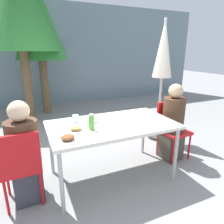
# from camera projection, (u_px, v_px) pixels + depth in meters

# --- Properties ---
(ground_plane) EXTENTS (24.00, 24.00, 0.00)m
(ground_plane) POSITION_uv_depth(u_px,v_px,m) (112.00, 175.00, 2.72)
(ground_plane) COLOR gray
(building_facade) EXTENTS (10.00, 0.20, 3.00)m
(building_facade) POSITION_uv_depth(u_px,v_px,m) (55.00, 55.00, 6.05)
(building_facade) COLOR slate
(building_facade) RESTS_ON ground
(dining_table) EXTENTS (1.57, 0.89, 0.75)m
(dining_table) POSITION_uv_depth(u_px,v_px,m) (112.00, 127.00, 2.51)
(dining_table) COLOR silver
(dining_table) RESTS_ON ground
(chair_left) EXTENTS (0.41, 0.41, 0.87)m
(chair_left) POSITION_uv_depth(u_px,v_px,m) (20.00, 163.00, 2.06)
(chair_left) COLOR red
(chair_left) RESTS_ON ground
(person_left) EXTENTS (0.33, 0.33, 1.15)m
(person_left) POSITION_uv_depth(u_px,v_px,m) (25.00, 156.00, 2.14)
(person_left) COLOR #383842
(person_left) RESTS_ON ground
(chair_right) EXTENTS (0.43, 0.43, 0.87)m
(chair_right) POSITION_uv_depth(u_px,v_px,m) (171.00, 125.00, 3.12)
(chair_right) COLOR red
(chair_right) RESTS_ON ground
(person_right) EXTENTS (0.32, 0.32, 1.17)m
(person_right) POSITION_uv_depth(u_px,v_px,m) (173.00, 124.00, 3.01)
(person_right) COLOR #473D33
(person_right) RESTS_ON ground
(closed_umbrella) EXTENTS (0.36, 0.36, 2.15)m
(closed_umbrella) POSITION_uv_depth(u_px,v_px,m) (163.00, 55.00, 3.45)
(closed_umbrella) COLOR #333333
(closed_umbrella) RESTS_ON ground
(plate_0) EXTENTS (0.25, 0.25, 0.07)m
(plate_0) POSITION_uv_depth(u_px,v_px,m) (68.00, 139.00, 2.00)
(plate_0) COLOR white
(plate_0) RESTS_ON dining_table
(plate_1) EXTENTS (0.24, 0.24, 0.07)m
(plate_1) POSITION_uv_depth(u_px,v_px,m) (76.00, 129.00, 2.25)
(plate_1) COLOR white
(plate_1) RESTS_ON dining_table
(bottle) EXTENTS (0.07, 0.07, 0.19)m
(bottle) POSITION_uv_depth(u_px,v_px,m) (92.00, 122.00, 2.27)
(bottle) COLOR #51A338
(bottle) RESTS_ON dining_table
(drinking_cup) EXTENTS (0.08, 0.08, 0.10)m
(drinking_cup) POSITION_uv_depth(u_px,v_px,m) (76.00, 119.00, 2.52)
(drinking_cup) COLOR silver
(drinking_cup) RESTS_ON dining_table
(salad_bowl) EXTENTS (0.19, 0.19, 0.06)m
(salad_bowl) POSITION_uv_depth(u_px,v_px,m) (89.00, 120.00, 2.55)
(salad_bowl) COLOR white
(salad_bowl) RESTS_ON dining_table
(tree_behind_left) EXTENTS (1.64, 1.64, 3.48)m
(tree_behind_left) POSITION_uv_depth(u_px,v_px,m) (18.00, 6.00, 4.16)
(tree_behind_left) COLOR brown
(tree_behind_left) RESTS_ON ground
(tree_behind_right) EXTENTS (1.26, 1.26, 3.26)m
(tree_behind_right) POSITION_uv_depth(u_px,v_px,m) (39.00, 21.00, 4.81)
(tree_behind_right) COLOR brown
(tree_behind_right) RESTS_ON ground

